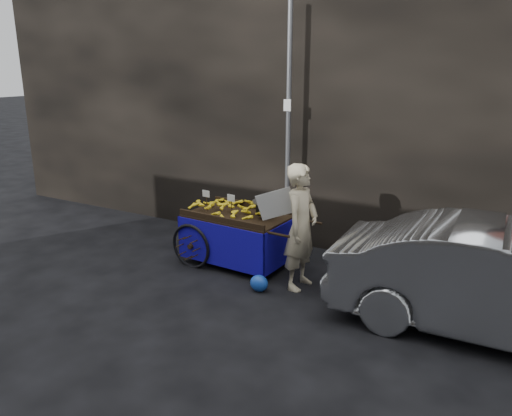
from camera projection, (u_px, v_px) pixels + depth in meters
The scene contains 7 objects.
ground at pixel (230, 272), 7.52m from camera, with size 80.00×80.00×0.00m, color black.
building_wall at pixel (326, 94), 8.81m from camera, with size 13.50×2.00×5.00m.
street_pole at pixel (288, 130), 7.90m from camera, with size 0.12×0.10×4.00m.
banana_cart at pixel (235, 219), 7.69m from camera, with size 2.17×1.12×1.15m.
vendor at pixel (301, 227), 6.80m from camera, with size 0.85×0.66×1.76m.
plastic_bag at pixel (259, 283), 6.86m from camera, with size 0.26×0.21×0.23m, color #1643AC.
parked_car at pixel (505, 284), 5.61m from camera, with size 1.36×3.90×1.29m, color silver.
Camera 1 is at (3.76, -5.86, 3.03)m, focal length 35.00 mm.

